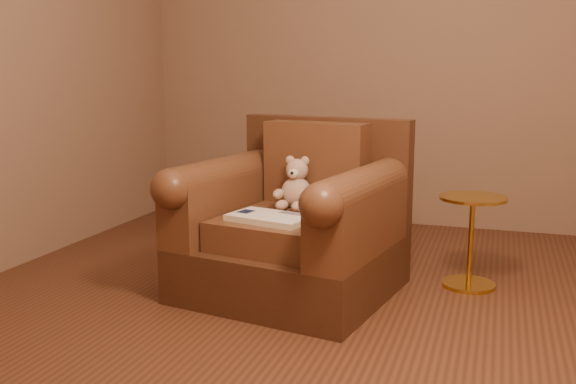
% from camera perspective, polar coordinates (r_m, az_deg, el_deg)
% --- Properties ---
extents(floor, '(4.00, 4.00, 0.00)m').
position_cam_1_polar(floor, '(3.24, 3.62, -10.52)').
color(floor, '#58311E').
rests_on(floor, ground).
extents(armchair, '(1.17, 1.12, 0.91)m').
position_cam_1_polar(armchair, '(3.43, 0.62, -3.09)').
color(armchair, '#422616').
rests_on(armchair, floor).
extents(teddy_bear, '(0.21, 0.23, 0.29)m').
position_cam_1_polar(teddy_bear, '(3.48, 0.66, 0.34)').
color(teddy_bear, tan).
rests_on(teddy_bear, armchair).
extents(guidebook, '(0.44, 0.33, 0.03)m').
position_cam_1_polar(guidebook, '(3.20, -1.66, -2.30)').
color(guidebook, beige).
rests_on(guidebook, armchair).
extents(side_table, '(0.36, 0.36, 0.51)m').
position_cam_1_polar(side_table, '(3.64, 15.95, -3.99)').
color(side_table, gold).
rests_on(side_table, floor).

